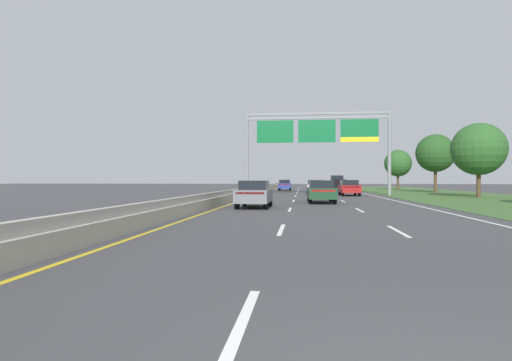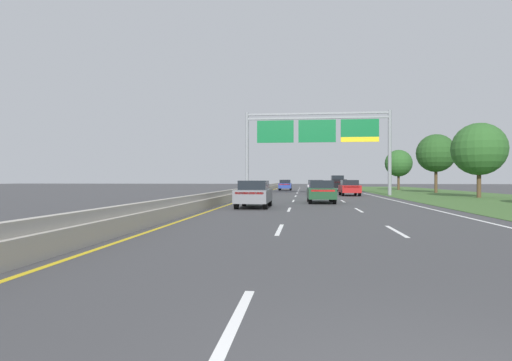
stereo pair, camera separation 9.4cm
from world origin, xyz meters
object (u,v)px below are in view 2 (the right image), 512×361
Objects in this scene: roadside_tree_mid at (479,149)px; car_silver_centre_lane_sedan at (315,187)px; car_red_right_lane_sedan at (349,187)px; car_grey_left_lane_sedan at (254,193)px; roadside_tree_far at (436,153)px; roadside_tree_distant at (399,163)px; overhead_sign_gantry at (317,135)px; car_darkgreen_centre_lane_sedan at (321,191)px; pickup_truck_black at (338,183)px; car_blue_left_lane_sedan at (285,185)px.

car_silver_centre_lane_sedan is at bearing 150.99° from roadside_tree_mid.
car_red_right_lane_sedan is 1.00× the size of car_grey_left_lane_sedan.
roadside_tree_far is 13.56m from roadside_tree_distant.
overhead_sign_gantry reaches higher than car_darkgreen_centre_lane_sedan.
car_darkgreen_centre_lane_sedan is at bearing -146.39° from roadside_tree_mid.
car_grey_left_lane_sedan is at bearing -112.67° from roadside_tree_distant.
overhead_sign_gantry reaches higher than car_red_right_lane_sedan.
car_silver_centre_lane_sedan is 16.00m from roadside_tree_far.
pickup_truck_black is at bearing -14.58° from car_silver_centre_lane_sedan.
car_blue_left_lane_sedan is at bearing 20.51° from car_red_right_lane_sedan.
car_grey_left_lane_sedan is (-7.79, -36.91, -0.26)m from pickup_truck_black.
pickup_truck_black is 0.81× the size of roadside_tree_mid.
roadside_tree_mid is (10.54, -22.17, 3.24)m from pickup_truck_black.
car_darkgreen_centre_lane_sedan is at bearing -90.69° from overhead_sign_gantry.
car_blue_left_lane_sedan is 15.46m from car_silver_centre_lane_sedan.
car_blue_left_lane_sedan is at bearing 84.79° from pickup_truck_black.
roadside_tree_far is (18.56, -9.53, 3.97)m from car_blue_left_lane_sedan.
car_silver_centre_lane_sedan is at bearing 91.36° from overhead_sign_gantry.
car_darkgreen_centre_lane_sedan is 17.32m from car_silver_centre_lane_sedan.
car_blue_left_lane_sedan is 0.72× the size of roadside_tree_distant.
pickup_truck_black is 14.58m from roadside_tree_far.
roadside_tree_far reaches higher than pickup_truck_black.
car_red_right_lane_sedan is 5.26m from car_silver_centre_lane_sedan.
car_grey_left_lane_sedan is (-4.25, -19.42, -5.40)m from overhead_sign_gantry.
car_red_right_lane_sedan is 15.26m from roadside_tree_far.
car_blue_left_lane_sedan is 37.52m from car_grey_left_lane_sedan.
roadside_tree_far reaches higher than roadside_tree_distant.
pickup_truck_black is 1.23× the size of car_blue_left_lane_sedan.
car_darkgreen_centre_lane_sedan is 0.67× the size of roadside_tree_mid.
car_silver_centre_lane_sedan is (4.03, -14.93, 0.00)m from car_blue_left_lane_sedan.
roadside_tree_mid reaches higher than roadside_tree_distant.
roadside_tree_distant is (-1.01, 26.71, -0.22)m from roadside_tree_mid.
roadside_tree_mid is (14.08, -4.68, -1.90)m from overhead_sign_gantry.
roadside_tree_distant reaches higher than car_red_right_lane_sedan.
roadside_tree_distant is (13.24, 36.18, 3.28)m from car_darkgreen_centre_lane_sedan.
car_darkgreen_centre_lane_sedan is (3.93, -32.25, 0.00)m from car_blue_left_lane_sedan.
overhead_sign_gantry is at bearing 161.61° from roadside_tree_mid.
overhead_sign_gantry is at bearing -1.75° from car_darkgreen_centre_lane_sedan.
roadside_tree_mid is at bearing -87.84° from roadside_tree_distant.
car_darkgreen_centre_lane_sedan is 1.00× the size of car_silver_centre_lane_sedan.
car_blue_left_lane_sedan is 20.40m from car_red_right_lane_sedan.
overhead_sign_gantry is 15.15m from car_darkgreen_centre_lane_sedan.
pickup_truck_black is 10.98m from roadside_tree_distant.
overhead_sign_gantry is 18.57m from pickup_truck_black.
car_blue_left_lane_sedan and car_silver_centre_lane_sedan have the same top height.
pickup_truck_black reaches higher than car_darkgreen_centre_lane_sedan.
overhead_sign_gantry is 2.26× the size of roadside_tree_mid.
car_blue_left_lane_sedan is 1.00× the size of car_grey_left_lane_sedan.
roadside_tree_far is at bearing -70.05° from car_silver_centre_lane_sedan.
car_blue_left_lane_sedan is 32.49m from car_darkgreen_centre_lane_sedan.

